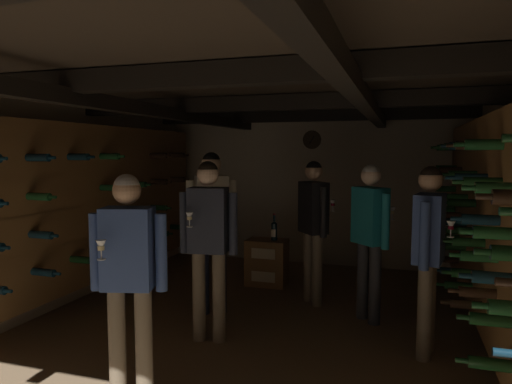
% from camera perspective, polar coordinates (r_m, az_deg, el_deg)
% --- Properties ---
extents(ground_plane, '(8.40, 8.40, 0.00)m').
position_cam_1_polar(ground_plane, '(4.44, -1.53, -18.15)').
color(ground_plane, '#8C7051').
extents(room_shell, '(4.72, 6.52, 2.41)m').
position_cam_1_polar(room_shell, '(4.35, -0.32, 0.61)').
color(room_shell, beige).
rests_on(room_shell, ground_plane).
extents(wine_crate_stack, '(0.52, 0.35, 0.60)m').
position_cam_1_polar(wine_crate_stack, '(6.12, 1.35, -8.65)').
color(wine_crate_stack, brown).
rests_on(wine_crate_stack, ground_plane).
extents(display_bottle, '(0.08, 0.08, 0.35)m').
position_cam_1_polar(display_bottle, '(5.99, 2.25, -4.69)').
color(display_bottle, '#0F2838').
rests_on(display_bottle, wine_crate_stack).
extents(person_host_center, '(0.54, 0.36, 1.66)m').
position_cam_1_polar(person_host_center, '(4.24, -5.90, -5.09)').
color(person_host_center, brown).
rests_on(person_host_center, ground_plane).
extents(person_guest_far_right, '(0.45, 0.41, 1.62)m').
position_cam_1_polar(person_guest_far_right, '(4.85, 13.87, -4.29)').
color(person_guest_far_right, '#2D2D33').
rests_on(person_guest_far_right, ground_plane).
extents(person_guest_near_left, '(0.52, 0.39, 1.59)m').
position_cam_1_polar(person_guest_near_left, '(3.36, -15.44, -8.77)').
color(person_guest_near_left, brown).
rests_on(person_guest_near_left, ground_plane).
extents(person_guest_rear_center, '(0.44, 0.43, 1.64)m').
position_cam_1_polar(person_guest_rear_center, '(5.30, 7.09, -3.22)').
color(person_guest_rear_center, brown).
rests_on(person_guest_rear_center, ground_plane).
extents(person_guest_far_left, '(0.47, 0.43, 1.74)m').
position_cam_1_polar(person_guest_far_left, '(4.96, -5.47, -2.93)').
color(person_guest_far_left, '#232D4C').
rests_on(person_guest_far_left, ground_plane).
extents(person_guest_mid_right, '(0.33, 0.53, 1.63)m').
position_cam_1_polar(person_guest_mid_right, '(4.17, 20.53, -5.90)').
color(person_guest_mid_right, brown).
rests_on(person_guest_mid_right, ground_plane).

